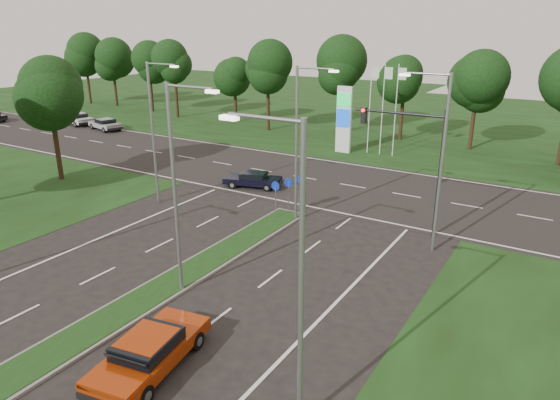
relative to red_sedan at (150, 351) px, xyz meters
The scene contains 18 objects.
ground 3.86m from the red_sedan, 156.51° to the right, with size 160.00×160.00×0.00m, color black.
verge_far 53.61m from the red_sedan, 93.72° to the left, with size 160.00×50.00×0.02m, color black.
cross_road 22.77m from the red_sedan, 98.79° to the left, with size 160.00×12.00×0.02m, color black.
median_kerb 4.32m from the red_sedan, 144.43° to the left, with size 2.00×26.00×0.12m, color slate.
streetlight_median_near 6.74m from the red_sedan, 118.91° to the left, with size 2.53×0.22×9.00m.
streetlight_median_far 15.34m from the red_sedan, 99.71° to the left, with size 2.53×0.22×9.00m.
streetlight_left_far 17.72m from the red_sedan, 133.33° to the left, with size 2.53×0.22×9.00m.
streetlight_right_far 16.04m from the red_sedan, 69.83° to the left, with size 2.53×0.22×9.00m.
streetlight_right_near 6.91m from the red_sedan, ahead, with size 2.53×0.22×9.00m.
traffic_signal 17.35m from the red_sedan, 77.32° to the left, with size 5.10×0.42×7.00m.
median_signs 15.32m from the red_sedan, 103.15° to the left, with size 1.16×1.76×2.38m.
gas_pylon 32.46m from the red_sedan, 102.97° to the left, with size 5.80×1.26×8.00m.
tree_left_far 25.31m from the red_sedan, 149.84° to the left, with size 5.20×5.20×8.86m.
treeline_far 39.05m from the red_sedan, 95.02° to the left, with size 6.00×6.00×9.90m.
red_sedan is the anchor object (origin of this frame).
navy_sedan 20.37m from the red_sedan, 114.80° to the left, with size 4.32×2.73×1.11m.
far_car_a 43.83m from the red_sedan, 141.86° to the left, with size 4.74×2.86×1.28m.
far_car_b 48.46m from the red_sedan, 145.45° to the left, with size 5.04×2.87×1.37m.
Camera 1 is at (14.64, -8.22, 11.04)m, focal length 32.00 mm.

